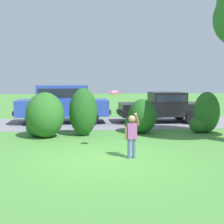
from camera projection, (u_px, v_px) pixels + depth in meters
name	position (u px, v px, depth m)	size (l,w,h in m)	color
ground_plane	(106.00, 159.00, 8.50)	(80.00, 80.00, 0.00)	#478438
driveway_strip	(96.00, 123.00, 15.44)	(28.00, 4.40, 0.02)	slate
shrub_near_tree	(44.00, 116.00, 11.64)	(1.49, 1.49, 1.73)	#286023
shrub_centre_left	(83.00, 112.00, 12.00)	(1.10, 0.99, 1.88)	#1E511C
shrub_centre	(141.00, 118.00, 12.65)	(1.31, 1.38, 1.40)	#1E511C
shrub_centre_right	(205.00, 115.00, 12.73)	(1.26, 0.90, 1.70)	#286023
parked_sedan	(163.00, 106.00, 15.78)	(4.42, 2.14, 1.56)	black
parked_suv	(63.00, 102.00, 15.44)	(4.73, 2.16, 1.92)	#28429E
child_thrower	(132.00, 133.00, 8.54)	(0.44, 0.29, 1.29)	#4C608C
frisbee	(114.00, 92.00, 9.41)	(0.29, 0.27, 0.14)	red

